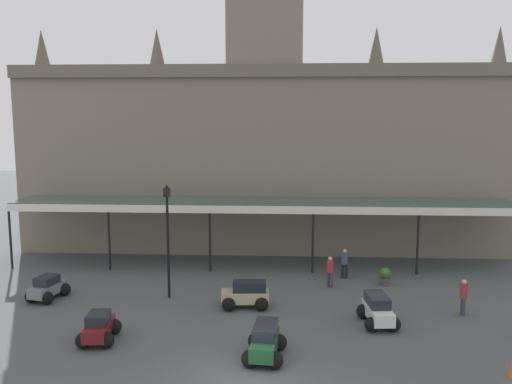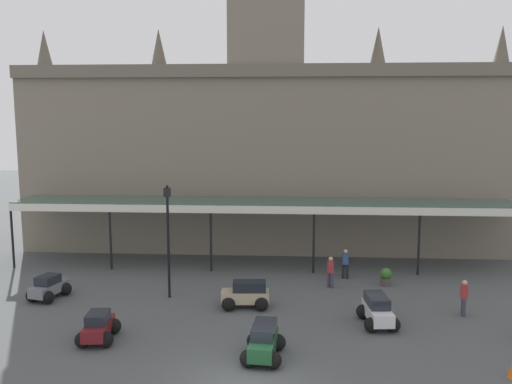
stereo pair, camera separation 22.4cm
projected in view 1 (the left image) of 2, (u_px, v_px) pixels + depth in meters
name	position (u px, v px, depth m)	size (l,w,h in m)	color
ground_plane	(244.00, 384.00, 18.06)	(140.00, 140.00, 0.00)	#4A4D4E
station_building	(265.00, 142.00, 36.21)	(32.42, 5.63, 22.03)	slate
entrance_canopy	(262.00, 204.00, 31.79)	(29.97, 3.26, 3.99)	#38564C
car_grey_sedan	(48.00, 289.00, 26.39)	(1.82, 2.20, 1.19)	slate
car_white_estate	(378.00, 312.00, 23.18)	(1.68, 2.32, 1.27)	silver
car_maroon_sedan	(99.00, 329.00, 21.43)	(1.64, 2.12, 1.19)	maroon
car_green_estate	(265.00, 343.00, 19.93)	(1.67, 2.32, 1.27)	#1E512D
car_beige_estate	(246.00, 296.00, 25.22)	(2.30, 1.64, 1.27)	tan
pedestrian_near_entrance	(464.00, 296.00, 24.20)	(0.34, 0.39, 1.67)	#3F384C
pedestrian_crossing_forecourt	(330.00, 271.00, 28.17)	(0.35, 0.34, 1.67)	#3F384C
pedestrian_beside_cars	(344.00, 262.00, 29.74)	(0.39, 0.34, 1.67)	black
victorian_lamppost	(168.00, 230.00, 26.19)	(0.30, 0.30, 5.68)	black
planter_forecourt_centre	(385.00, 276.00, 28.57)	(0.60, 0.60, 0.96)	#47423D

